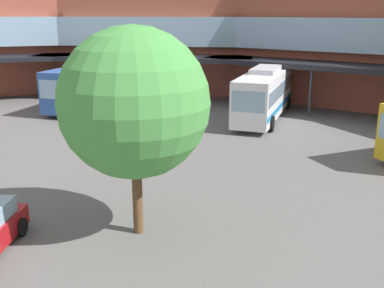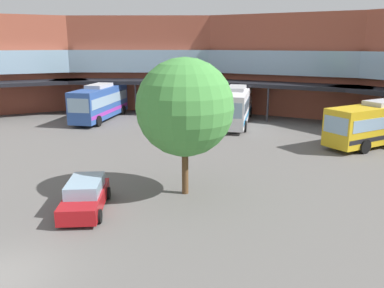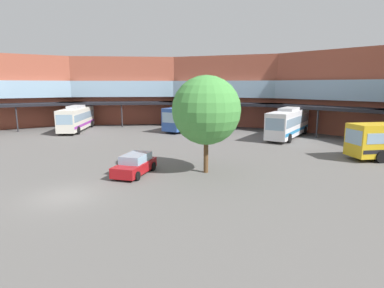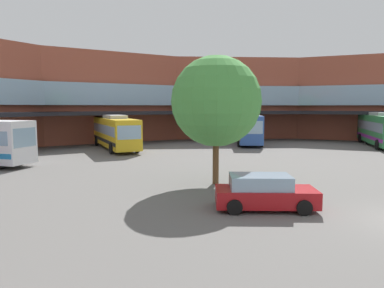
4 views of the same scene
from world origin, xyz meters
name	(u,v)px [view 2 (image 2 of 4)]	position (x,y,z in m)	size (l,w,h in m)	color
ground_plane	(0,278)	(0.00, 0.00, 0.00)	(127.92, 127.92, 0.00)	#605E5B
station_building	(241,73)	(0.00, 23.98, 5.68)	(86.11, 46.22, 11.30)	#9E4C38
bus_2	(236,105)	(-2.60, 29.83, 1.95)	(5.49, 11.83, 3.85)	white
bus_5	(100,102)	(-16.47, 25.01, 1.96)	(5.32, 10.49, 3.87)	#2D519E
parked_car	(85,196)	(-1.32, 5.89, 0.74)	(3.82, 4.70, 1.53)	#A51419
plaza_tree	(185,107)	(2.03, 10.17, 4.82)	(5.22, 5.22, 7.44)	brown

